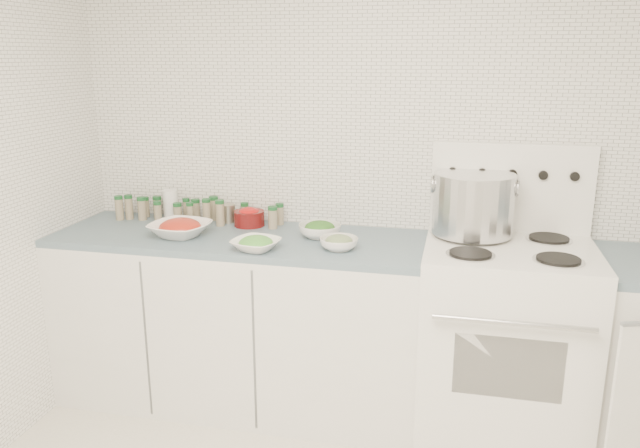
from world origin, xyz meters
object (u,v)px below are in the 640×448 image
Objects in this scene: stock_pot at (473,201)px; bowl_snowpea at (256,244)px; bowl_tomato at (180,228)px; stove at (504,335)px.

stock_pot is 1.04m from bowl_snowpea.
stock_pot reaches higher than bowl_tomato.
bowl_tomato is at bearing -177.32° from stove.
stove is 4.15× the size of bowl_tomato.
bowl_tomato is at bearing 162.84° from bowl_snowpea.
bowl_snowpea is at bearing -169.58° from stove.
stock_pot reaches higher than bowl_snowpea.
stove is at bearing 2.68° from bowl_tomato.
stove reaches higher than bowl_tomato.
bowl_snowpea is (-1.14, -0.21, 0.43)m from stove.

